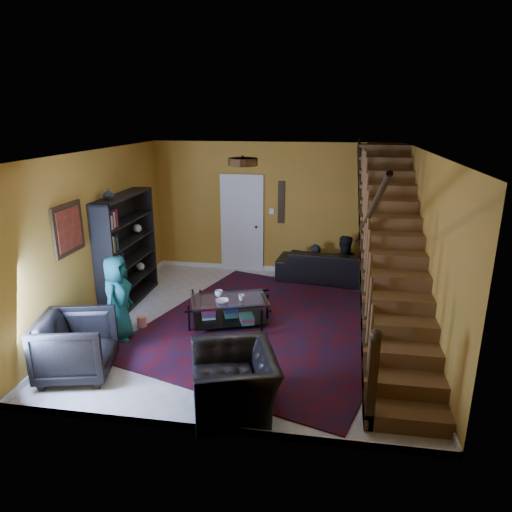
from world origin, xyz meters
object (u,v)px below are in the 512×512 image
Objects in this scene: bookshelf at (127,252)px; coffee_table at (229,310)px; sofa at (333,266)px; armchair_left at (76,346)px; armchair_right at (234,381)px.

coffee_table is (2.03, -0.71, -0.69)m from bookshelf.
sofa is 2.93m from coffee_table.
sofa is at bearing 55.24° from coffee_table.
armchair_left is 0.85× the size of armchair_right.
coffee_table is (-0.53, 2.14, -0.08)m from armchair_right.
sofa is 2.08× the size of armchair_right.
armchair_left is at bearing -81.85° from bookshelf.
armchair_left is at bearing 58.30° from sofa.
sofa is (3.70, 1.70, -0.63)m from bookshelf.
armchair_left is 2.24m from armchair_right.
sofa is at bearing 24.67° from bookshelf.
armchair_left is (-3.35, -4.18, 0.09)m from sofa.
armchair_right is at bearing -112.95° from armchair_left.
armchair_right is 0.78× the size of coffee_table.
bookshelf is 4.12m from sofa.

